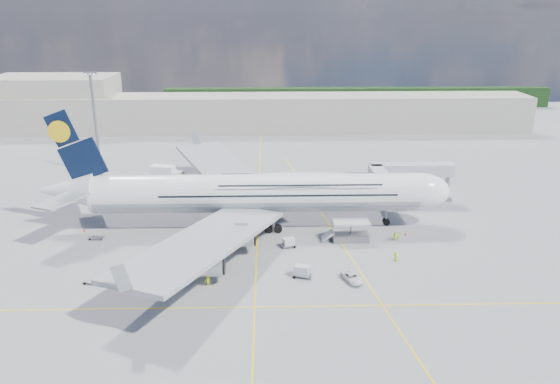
{
  "coord_description": "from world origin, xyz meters",
  "views": [
    {
      "loc": [
        1.85,
        -87.83,
        40.46
      ],
      "look_at": [
        4.29,
        8.0,
        7.62
      ],
      "focal_mm": 35.0,
      "sensor_mm": 36.0,
      "label": 1
    }
  ],
  "objects_px": {
    "dolly_nose_far": "(302,271)",
    "crew_van": "(396,256)",
    "dolly_row_c": "(186,267)",
    "service_van": "(352,278)",
    "baggage_tug": "(196,268)",
    "cone_wing_left_inner": "(254,207)",
    "crew_nose": "(398,236)",
    "light_mast": "(96,123)",
    "cone_wing_left_outer": "(201,186)",
    "dolly_row_b": "(146,263)",
    "catering_truck_inner": "(185,186)",
    "crew_loader": "(395,236)",
    "crew_tug": "(208,281)",
    "cone_wing_right_outer": "(203,271)",
    "jet_bridge": "(400,175)",
    "crew_wing": "(161,249)",
    "cone_tail": "(84,230)",
    "catering_truck_outer": "(166,175)",
    "dolly_back": "(97,238)",
    "cone_nose": "(405,234)",
    "airliner": "(258,193)",
    "dolly_nose_near": "(289,242)",
    "dolly_row_a": "(93,281)",
    "cone_wing_right_inner": "(231,253)",
    "cargo_loader": "(350,234)"
  },
  "relations": [
    {
      "from": "crew_tug",
      "to": "light_mast",
      "type": "bearing_deg",
      "value": 94.32
    },
    {
      "from": "light_mast",
      "to": "crew_van",
      "type": "relative_size",
      "value": 14.67
    },
    {
      "from": "light_mast",
      "to": "cone_wing_right_inner",
      "type": "distance_m",
      "value": 60.75
    },
    {
      "from": "cone_wing_right_outer",
      "to": "baggage_tug",
      "type": "bearing_deg",
      "value": -173.47
    },
    {
      "from": "catering_truck_outer",
      "to": "cone_nose",
      "type": "relative_size",
      "value": 15.14
    },
    {
      "from": "light_mast",
      "to": "dolly_nose_far",
      "type": "relative_size",
      "value": 7.55
    },
    {
      "from": "dolly_row_b",
      "to": "cone_wing_right_outer",
      "type": "xyz_separation_m",
      "value": [
        9.71,
        -2.77,
        -0.05
      ]
    },
    {
      "from": "jet_bridge",
      "to": "catering_truck_inner",
      "type": "height_order",
      "value": "jet_bridge"
    },
    {
      "from": "airliner",
      "to": "cone_nose",
      "type": "bearing_deg",
      "value": -10.62
    },
    {
      "from": "service_van",
      "to": "crew_tug",
      "type": "bearing_deg",
      "value": 163.9
    },
    {
      "from": "dolly_row_a",
      "to": "dolly_nose_far",
      "type": "distance_m",
      "value": 32.33
    },
    {
      "from": "crew_tug",
      "to": "cone_wing_right_outer",
      "type": "height_order",
      "value": "crew_tug"
    },
    {
      "from": "light_mast",
      "to": "cone_wing_left_inner",
      "type": "distance_m",
      "value": 48.33
    },
    {
      "from": "baggage_tug",
      "to": "cone_wing_left_inner",
      "type": "xyz_separation_m",
      "value": [
        8.65,
        28.88,
        -0.49
      ]
    },
    {
      "from": "light_mast",
      "to": "catering_truck_outer",
      "type": "xyz_separation_m",
      "value": [
        17.91,
        -8.12,
        -11.09
      ]
    },
    {
      "from": "light_mast",
      "to": "dolly_row_b",
      "type": "distance_m",
      "value": 57.19
    },
    {
      "from": "cargo_loader",
      "to": "crew_nose",
      "type": "height_order",
      "value": "cargo_loader"
    },
    {
      "from": "jet_bridge",
      "to": "crew_wing",
      "type": "xyz_separation_m",
      "value": [
        -46.23,
        -22.95,
        -6.04
      ]
    },
    {
      "from": "catering_truck_inner",
      "to": "cone_wing_right_inner",
      "type": "xyz_separation_m",
      "value": [
        12.11,
        -32.27,
        -1.53
      ]
    },
    {
      "from": "baggage_tug",
      "to": "cone_wing_left_inner",
      "type": "relative_size",
      "value": 4.98
    },
    {
      "from": "dolly_nose_far",
      "to": "catering_truck_outer",
      "type": "distance_m",
      "value": 56.19
    },
    {
      "from": "catering_truck_inner",
      "to": "crew_loader",
      "type": "bearing_deg",
      "value": -59.88
    },
    {
      "from": "crew_tug",
      "to": "cone_tail",
      "type": "height_order",
      "value": "crew_tug"
    },
    {
      "from": "jet_bridge",
      "to": "cone_tail",
      "type": "relative_size",
      "value": 30.64
    },
    {
      "from": "jet_bridge",
      "to": "crew_loader",
      "type": "height_order",
      "value": "jet_bridge"
    },
    {
      "from": "jet_bridge",
      "to": "service_van",
      "type": "relative_size",
      "value": 4.23
    },
    {
      "from": "dolly_nose_far",
      "to": "light_mast",
      "type": "bearing_deg",
      "value": 147.51
    },
    {
      "from": "crew_van",
      "to": "cone_wing_left_inner",
      "type": "relative_size",
      "value": 3.12
    },
    {
      "from": "cone_nose",
      "to": "cone_wing_left_outer",
      "type": "height_order",
      "value": "cone_nose"
    },
    {
      "from": "dolly_nose_far",
      "to": "crew_van",
      "type": "distance_m",
      "value": 16.85
    },
    {
      "from": "dolly_back",
      "to": "service_van",
      "type": "xyz_separation_m",
      "value": [
        44.26,
        -17.22,
        0.32
      ]
    },
    {
      "from": "light_mast",
      "to": "cone_wing_right_outer",
      "type": "relative_size",
      "value": 46.08
    },
    {
      "from": "cone_wing_right_outer",
      "to": "dolly_nose_near",
      "type": "bearing_deg",
      "value": 33.3
    },
    {
      "from": "dolly_row_c",
      "to": "cone_wing_right_inner",
      "type": "relative_size",
      "value": 4.83
    },
    {
      "from": "airliner",
      "to": "dolly_nose_near",
      "type": "distance_m",
      "value": 12.65
    },
    {
      "from": "cone_nose",
      "to": "airliner",
      "type": "bearing_deg",
      "value": 169.38
    },
    {
      "from": "dolly_row_b",
      "to": "dolly_nose_far",
      "type": "height_order",
      "value": "dolly_nose_far"
    },
    {
      "from": "cargo_loader",
      "to": "dolly_row_b",
      "type": "xyz_separation_m",
      "value": [
        -35.03,
        -9.18,
        -0.93
      ]
    },
    {
      "from": "dolly_row_c",
      "to": "service_van",
      "type": "distance_m",
      "value": 26.37
    },
    {
      "from": "dolly_row_c",
      "to": "crew_tug",
      "type": "bearing_deg",
      "value": -49.26
    },
    {
      "from": "dolly_nose_near",
      "to": "light_mast",
      "type": "bearing_deg",
      "value": 114.63
    },
    {
      "from": "dolly_back",
      "to": "cone_tail",
      "type": "xyz_separation_m",
      "value": [
        -3.39,
        3.67,
        -0.01
      ]
    },
    {
      "from": "crew_nose",
      "to": "baggage_tug",
      "type": "bearing_deg",
      "value": 148.83
    },
    {
      "from": "dolly_nose_far",
      "to": "cone_tail",
      "type": "xyz_separation_m",
      "value": [
        -39.98,
        19.23,
        -0.74
      ]
    },
    {
      "from": "dolly_row_a",
      "to": "cone_wing_right_inner",
      "type": "relative_size",
      "value": 5.55
    },
    {
      "from": "service_van",
      "to": "cargo_loader",
      "type": "bearing_deg",
      "value": 64.01
    },
    {
      "from": "light_mast",
      "to": "crew_wing",
      "type": "distance_m",
      "value": 54.04
    },
    {
      "from": "cargo_loader",
      "to": "dolly_row_c",
      "type": "relative_size",
      "value": 3.24
    },
    {
      "from": "crew_nose",
      "to": "crew_tug",
      "type": "relative_size",
      "value": 0.93
    },
    {
      "from": "dolly_row_c",
      "to": "cone_wing_left_outer",
      "type": "distance_m",
      "value": 43.52
    }
  ]
}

